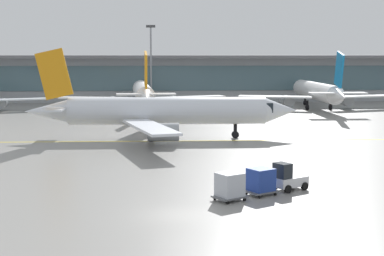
{
  "coord_description": "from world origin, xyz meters",
  "views": [
    {
      "loc": [
        -1.18,
        -36.27,
        10.13
      ],
      "look_at": [
        2.3,
        19.7,
        3.0
      ],
      "focal_mm": 55.5,
      "sensor_mm": 36.0,
      "label": 1
    }
  ],
  "objects_px": {
    "gate_airplane_3": "(317,92)",
    "cargo_dolly_trailing": "(230,186)",
    "gate_airplane_2": "(143,93)",
    "cargo_dolly_lead": "(261,181)",
    "baggage_tug": "(288,178)",
    "apron_light_mast_1": "(151,61)",
    "taxiing_regional_jet": "(164,112)"
  },
  "relations": [
    {
      "from": "cargo_dolly_trailing",
      "to": "taxiing_regional_jet",
      "type": "bearing_deg",
      "value": 66.56
    },
    {
      "from": "gate_airplane_3",
      "to": "cargo_dolly_trailing",
      "type": "distance_m",
      "value": 70.18
    },
    {
      "from": "baggage_tug",
      "to": "apron_light_mast_1",
      "type": "relative_size",
      "value": 0.19
    },
    {
      "from": "gate_airplane_2",
      "to": "cargo_dolly_trailing",
      "type": "xyz_separation_m",
      "value": [
        7.22,
        -65.08,
        -2.08
      ]
    },
    {
      "from": "cargo_dolly_lead",
      "to": "cargo_dolly_trailing",
      "type": "height_order",
      "value": "same"
    },
    {
      "from": "gate_airplane_2",
      "to": "apron_light_mast_1",
      "type": "height_order",
      "value": "apron_light_mast_1"
    },
    {
      "from": "cargo_dolly_trailing",
      "to": "apron_light_mast_1",
      "type": "height_order",
      "value": "apron_light_mast_1"
    },
    {
      "from": "taxiing_regional_jet",
      "to": "cargo_dolly_lead",
      "type": "bearing_deg",
      "value": -76.33
    },
    {
      "from": "gate_airplane_3",
      "to": "taxiing_regional_jet",
      "type": "xyz_separation_m",
      "value": [
        -28.26,
        -35.78,
        0.09
      ]
    },
    {
      "from": "cargo_dolly_lead",
      "to": "apron_light_mast_1",
      "type": "height_order",
      "value": "apron_light_mast_1"
    },
    {
      "from": "gate_airplane_2",
      "to": "baggage_tug",
      "type": "distance_m",
      "value": 63.42
    },
    {
      "from": "cargo_dolly_trailing",
      "to": "apron_light_mast_1",
      "type": "xyz_separation_m",
      "value": [
        -5.86,
        77.77,
        7.39
      ]
    },
    {
      "from": "gate_airplane_2",
      "to": "apron_light_mast_1",
      "type": "bearing_deg",
      "value": -9.53
    },
    {
      "from": "baggage_tug",
      "to": "cargo_dolly_trailing",
      "type": "relative_size",
      "value": 1.12
    },
    {
      "from": "taxiing_regional_jet",
      "to": "cargo_dolly_trailing",
      "type": "xyz_separation_m",
      "value": [
        4.08,
        -30.07,
        -2.15
      ]
    },
    {
      "from": "gate_airplane_2",
      "to": "cargo_dolly_trailing",
      "type": "height_order",
      "value": "gate_airplane_2"
    },
    {
      "from": "cargo_dolly_trailing",
      "to": "gate_airplane_2",
      "type": "bearing_deg",
      "value": 65.17
    },
    {
      "from": "gate_airplane_3",
      "to": "apron_light_mast_1",
      "type": "distance_m",
      "value": 32.75
    },
    {
      "from": "gate_airplane_2",
      "to": "gate_airplane_3",
      "type": "distance_m",
      "value": 31.41
    },
    {
      "from": "baggage_tug",
      "to": "apron_light_mast_1",
      "type": "bearing_deg",
      "value": 66.82
    },
    {
      "from": "gate_airplane_3",
      "to": "gate_airplane_2",
      "type": "bearing_deg",
      "value": 91.09
    },
    {
      "from": "taxiing_regional_jet",
      "to": "cargo_dolly_trailing",
      "type": "relative_size",
      "value": 12.27
    },
    {
      "from": "baggage_tug",
      "to": "cargo_dolly_lead",
      "type": "xyz_separation_m",
      "value": [
        -2.23,
        -1.35,
        0.16
      ]
    },
    {
      "from": "gate_airplane_2",
      "to": "gate_airplane_3",
      "type": "xyz_separation_m",
      "value": [
        31.4,
        0.77,
        -0.01
      ]
    },
    {
      "from": "taxiing_regional_jet",
      "to": "baggage_tug",
      "type": "relative_size",
      "value": 10.92
    },
    {
      "from": "gate_airplane_2",
      "to": "cargo_dolly_lead",
      "type": "xyz_separation_m",
      "value": [
        9.65,
        -63.61,
        -2.08
      ]
    },
    {
      "from": "taxiing_regional_jet",
      "to": "gate_airplane_2",
      "type": "bearing_deg",
      "value": 95.98
    },
    {
      "from": "baggage_tug",
      "to": "cargo_dolly_lead",
      "type": "bearing_deg",
      "value": 180.0
    },
    {
      "from": "cargo_dolly_lead",
      "to": "cargo_dolly_trailing",
      "type": "bearing_deg",
      "value": -180.0
    },
    {
      "from": "gate_airplane_2",
      "to": "apron_light_mast_1",
      "type": "xyz_separation_m",
      "value": [
        1.37,
        12.69,
        5.31
      ]
    },
    {
      "from": "cargo_dolly_trailing",
      "to": "gate_airplane_3",
      "type": "bearing_deg",
      "value": 38.67
    },
    {
      "from": "apron_light_mast_1",
      "to": "cargo_dolly_lead",
      "type": "bearing_deg",
      "value": -83.8
    }
  ]
}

